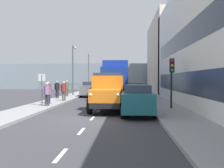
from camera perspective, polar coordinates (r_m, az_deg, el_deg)
ground_plane at (r=20.28m, az=-1.27°, el=-4.46°), size 80.00×80.00×0.00m
sidewalk_left at (r=20.38m, az=11.35°, el=-4.25°), size 2.31×38.45×0.15m
sidewalk_right at (r=21.13m, az=-13.42°, el=-4.06°), size 2.31×38.45×0.15m
road_centreline_markings at (r=19.31m, az=-1.52°, el=-4.74°), size 0.12×33.28×0.01m
building_far_block at (r=34.59m, az=17.11°, el=6.78°), size 8.18×14.93×10.73m
sea_horizon at (r=42.37m, az=1.34°, el=1.95°), size 80.00×0.80×5.00m
seawall_railing at (r=38.78m, az=1.12°, el=-0.34°), size 28.08×0.08×1.20m
truck_vintage_orange at (r=14.09m, az=-1.05°, el=-2.20°), size 2.17×5.64×2.43m
lorry_cargo_blue at (r=23.19m, az=1.04°, el=1.40°), size 2.58×8.20×3.87m
car_teal_kerbside_near at (r=12.57m, az=6.45°, el=-3.94°), size 1.78×4.14×1.72m
car_white_kerbside_1 at (r=17.97m, az=5.62°, el=-2.35°), size 1.81×4.14×1.72m
car_grey_oppositeside_0 at (r=25.48m, az=-5.56°, el=-1.26°), size 1.89×4.20×1.72m
car_maroon_oppositeside_1 at (r=30.72m, az=-3.97°, el=-0.82°), size 1.92×4.06×1.72m
car_navy_oppositeside_2 at (r=36.50m, az=-2.75°, el=-0.48°), size 1.85×3.93×1.72m
pedestrian_with_bag at (r=16.15m, az=-16.52°, el=-2.04°), size 0.53×0.34×1.64m
pedestrian_strolling at (r=17.64m, az=-16.21°, el=-1.65°), size 0.53×0.34×1.69m
pedestrian_near_railing at (r=19.61m, az=-12.39°, el=-1.35°), size 0.53×0.34×1.69m
pedestrian_in_dark_coat at (r=22.41m, az=-14.05°, el=-0.98°), size 0.53×0.34×1.71m
pedestrian_couple_b at (r=24.52m, az=-11.61°, el=-0.77°), size 0.53×0.34×1.71m
traffic_light_near at (r=14.65m, az=15.23°, el=2.95°), size 0.28×0.41×3.20m
lamp_post_promenade at (r=26.07m, az=-10.02°, el=4.82°), size 0.32×1.14×5.78m
lamp_post_far at (r=36.99m, az=-6.02°, el=4.09°), size 0.32×1.14×6.14m
street_sign at (r=16.34m, az=-17.72°, el=-0.01°), size 0.50×0.07×2.25m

